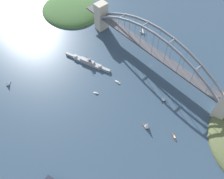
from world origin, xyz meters
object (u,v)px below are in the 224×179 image
naval_cruiser (88,62)px  small_boat_4 (7,83)px  seaplane_taxiing_near_bridge (142,32)px  small_boat_3 (96,93)px  harbor_arch_bridge (154,52)px  small_boat_1 (147,125)px  small_boat_5 (174,137)px  small_boat_2 (118,82)px  small_boat_0 (164,99)px

naval_cruiser → small_boat_4: (42.19, 110.28, 0.99)m
seaplane_taxiing_near_bridge → small_boat_3: size_ratio=1.49×
naval_cruiser → small_boat_4: size_ratio=8.44×
harbor_arch_bridge → small_boat_1: 109.34m
seaplane_taxiing_near_bridge → small_boat_4: small_boat_4 is taller
naval_cruiser → small_boat_5: naval_cruiser is taller
naval_cruiser → small_boat_1: (-134.61, 12.43, 2.33)m
naval_cruiser → small_boat_1: bearing=174.7°
small_boat_2 → small_boat_3: small_boat_2 is taller
small_boat_1 → harbor_arch_bridge: bearing=-50.6°
naval_cruiser → small_boat_2: size_ratio=8.27×
naval_cruiser → seaplane_taxiing_near_bridge: bearing=-92.3°
seaplane_taxiing_near_bridge → small_boat_4: (46.70, 224.35, 1.81)m
small_boat_1 → small_boat_3: size_ratio=1.71×
small_boat_4 → small_boat_2: bearing=-130.0°
small_boat_0 → small_boat_3: small_boat_0 is taller
naval_cruiser → seaplane_taxiing_near_bridge: (-4.51, -114.07, -0.82)m
harbor_arch_bridge → naval_cruiser: 99.58m
small_boat_3 → small_boat_5: (-113.93, -29.51, 0.01)m
seaplane_taxiing_near_bridge → small_boat_1: 181.49m
small_boat_0 → naval_cruiser: bearing=15.9°
harbor_arch_bridge → small_boat_3: harbor_arch_bridge is taller
small_boat_0 → small_boat_2: (63.71, 25.78, -2.72)m
small_boat_0 → small_boat_4: bearing=41.5°
naval_cruiser → small_boat_5: size_ratio=7.34×
seaplane_taxiing_near_bridge → small_boat_3: bearing=108.6°
small_boat_4 → small_boat_5: small_boat_4 is taller
small_boat_0 → small_boat_1: (-13.14, 46.97, 1.78)m
naval_cruiser → small_boat_5: 165.96m
small_boat_2 → small_boat_5: (-108.16, 5.84, -0.03)m
harbor_arch_bridge → naval_cruiser: bearing=46.7°
harbor_arch_bridge → small_boat_4: (108.62, 180.71, -22.31)m
seaplane_taxiing_near_bridge → naval_cruiser: bearing=87.7°
small_boat_0 → small_boat_5: small_boat_0 is taller
small_boat_3 → small_boat_4: bearing=41.6°
naval_cruiser → small_boat_4: naval_cruiser is taller
harbor_arch_bridge → small_boat_4: bearing=59.0°
naval_cruiser → seaplane_taxiing_near_bridge: 114.16m
harbor_arch_bridge → small_boat_5: size_ratio=29.22×
seaplane_taxiing_near_bridge → small_boat_2: size_ratio=1.13×
naval_cruiser → small_boat_0: (-121.47, -34.54, 0.54)m
seaplane_taxiing_near_bridge → small_boat_4: bearing=78.2°
small_boat_2 → small_boat_4: 155.47m
small_boat_5 → small_boat_4: bearing=28.5°
small_boat_1 → small_boat_5: (-31.31, -15.35, -4.53)m
small_boat_1 → small_boat_5: small_boat_1 is taller
small_boat_0 → small_boat_1: small_boat_1 is taller
small_boat_5 → harbor_arch_bridge: bearing=-34.2°
small_boat_4 → small_boat_5: bearing=-151.5°
seaplane_taxiing_near_bridge → small_boat_0: (-116.96, 79.53, 1.36)m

